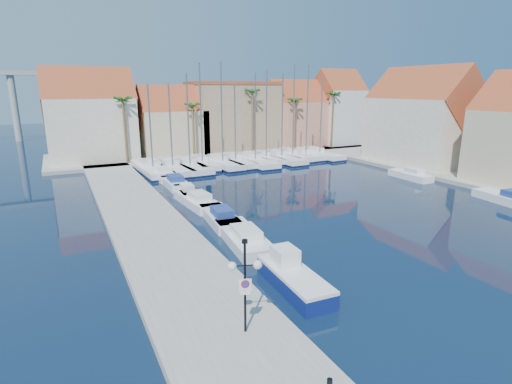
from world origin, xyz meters
TOP-DOWN VIEW (x-y plane):
  - ground at (0.00, 0.00)m, footprint 260.00×260.00m
  - quay_west at (-9.00, 13.50)m, footprint 6.00×77.00m
  - shore_north at (10.00, 48.00)m, footprint 54.00×16.00m
  - shore_east at (32.00, 15.00)m, footprint 12.00×60.00m
  - lamp_post at (-8.21, -2.86)m, footprint 1.42×0.72m
  - fishing_boat at (-3.76, 0.40)m, footprint 2.23×5.91m
  - motorboat_west_0 at (-3.47, 7.68)m, footprint 3.08×7.53m
  - motorboat_west_1 at (-3.22, 12.82)m, footprint 2.66×6.65m
  - motorboat_west_2 at (-3.35, 18.51)m, footprint 2.70×7.14m
  - motorboat_west_3 at (-3.34, 22.10)m, footprint 1.93×5.20m
  - motorboat_west_4 at (-3.24, 27.15)m, footprint 2.25×6.69m
  - motorboat_west_5 at (-3.49, 32.36)m, footprint 2.99×7.56m
  - motorboat_east_0 at (23.98, 5.35)m, footprint 3.24×7.30m
  - motorboat_east_1 at (24.00, 17.77)m, footprint 2.09×5.90m
  - sailboat_0 at (-3.95, 35.71)m, footprint 3.59×12.03m
  - sailboat_1 at (-1.43, 35.38)m, footprint 3.88×11.59m
  - sailboat_2 at (1.02, 35.51)m, footprint 3.57×11.74m
  - sailboat_3 at (3.24, 36.53)m, footprint 2.96×9.93m
  - sailboat_4 at (5.91, 35.73)m, footprint 3.35×10.71m
  - sailboat_5 at (8.03, 36.05)m, footprint 3.03×10.67m
  - sailboat_6 at (10.86, 35.28)m, footprint 3.30×11.73m
  - sailboat_7 at (13.18, 36.15)m, footprint 2.76×8.88m
  - sailboat_8 at (15.50, 35.70)m, footprint 3.45×11.44m
  - sailboat_9 at (18.05, 36.56)m, footprint 2.65×9.83m
  - sailboat_10 at (20.27, 36.12)m, footprint 2.54×8.75m
  - sailboat_11 at (22.75, 36.02)m, footprint 3.65×10.75m
  - building_0 at (-10.00, 47.00)m, footprint 12.30×9.00m
  - building_1 at (2.00, 47.00)m, footprint 10.30×8.00m
  - building_2 at (13.00, 48.00)m, footprint 14.20×10.20m
  - building_3 at (25.00, 47.00)m, footprint 10.30×8.00m
  - building_4 at (34.00, 46.00)m, footprint 8.30×8.00m
  - building_6 at (32.00, 24.00)m, footprint 9.00×14.30m
  - palm_0 at (-6.00, 42.00)m, footprint 2.60×2.60m
  - palm_1 at (4.00, 42.00)m, footprint 2.60×2.60m
  - palm_2 at (14.00, 42.00)m, footprint 2.60×2.60m
  - palm_3 at (22.00, 42.00)m, footprint 2.60×2.60m
  - palm_4 at (30.00, 42.00)m, footprint 2.60×2.60m

SIDE VIEW (x-z plane):
  - ground at x=0.00m, z-range 0.00..0.00m
  - quay_west at x=-9.00m, z-range 0.00..0.50m
  - shore_north at x=10.00m, z-range 0.00..0.50m
  - shore_east at x=32.00m, z-range 0.00..0.50m
  - motorboat_west_2 at x=-3.35m, z-range -0.19..1.21m
  - motorboat_west_0 at x=-3.47m, z-range -0.19..1.21m
  - motorboat_west_1 at x=-3.22m, z-range -0.19..1.21m
  - motorboat_west_3 at x=-3.34m, z-range -0.19..1.21m
  - motorboat_west_4 at x=-3.24m, z-range -0.19..1.21m
  - motorboat_west_5 at x=-3.49m, z-range -0.19..1.21m
  - motorboat_east_0 at x=23.98m, z-range -0.19..1.21m
  - motorboat_east_1 at x=24.00m, z-range -0.19..1.21m
  - sailboat_0 at x=-3.95m, z-range -5.17..6.28m
  - sailboat_1 at x=-1.43m, z-range -5.21..6.32m
  - sailboat_5 at x=8.03m, z-range -5.10..6.23m
  - sailboat_2 at x=1.02m, z-range -5.83..6.96m
  - sailboat_6 at x=10.86m, z-range -5.95..7.09m
  - sailboat_8 at x=15.50m, z-range -5.92..7.06m
  - sailboat_11 at x=22.75m, z-range -5.75..6.91m
  - sailboat_4 at x=5.91m, z-range -6.59..7.79m
  - sailboat_3 at x=3.24m, z-range -6.49..7.71m
  - sailboat_9 at x=18.05m, z-range -6.60..7.83m
  - sailboat_7 at x=13.18m, z-range -6.15..7.40m
  - sailboat_10 at x=20.27m, z-range -6.54..7.82m
  - fishing_boat at x=-3.76m, z-range -0.34..1.70m
  - lamp_post at x=-8.21m, z-range 1.18..5.52m
  - building_1 at x=2.00m, z-range -0.20..10.80m
  - building_3 at x=25.00m, z-range -0.14..11.86m
  - building_2 at x=13.00m, z-range 0.51..12.01m
  - building_6 at x=32.00m, z-range -0.23..13.27m
  - building_0 at x=-10.00m, z-range -0.23..13.27m
  - building_4 at x=34.00m, z-range -0.03..13.97m
  - palm_1 at x=4.00m, z-range 3.56..12.71m
  - palm_3 at x=22.00m, z-range 3.78..13.43m
  - palm_0 at x=-6.00m, z-range 4.00..14.15m
  - palm_4 at x=30.00m, z-range 4.22..14.87m
  - palm_2 at x=14.00m, z-range 4.44..15.59m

